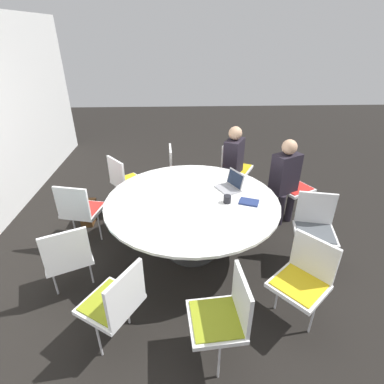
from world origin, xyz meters
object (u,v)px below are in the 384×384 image
object	(u,v)px
chair_9	(315,225)
laptop	(231,185)
chair_6	(116,301)
chair_7	(224,313)
chair_5	(68,255)
chair_0	(292,182)
spiral_notebook	(249,202)
handbag	(89,212)
chair_2	(179,168)
chair_4	(80,208)
coffee_cup	(227,199)
person_0	(286,175)
chair_8	(304,276)
person_1	(234,159)
chair_1	(234,164)
chair_3	(125,179)

from	to	relation	value
chair_9	laptop	world-z (taller)	laptop
chair_6	chair_7	xyz separation A→B (m)	(-0.16, -0.87, 0.00)
chair_5	laptop	world-z (taller)	laptop
chair_0	spiral_notebook	bearing A→B (deg)	20.72
chair_7	handbag	world-z (taller)	chair_7
chair_0	handbag	bearing A→B (deg)	-25.17
chair_5	handbag	bearing A→B (deg)	74.36
chair_2	chair_4	size ratio (longest dim) A/B	1.00
chair_4	spiral_notebook	distance (m)	2.05
chair_2	chair_9	bearing A→B (deg)	39.76
chair_2	coffee_cup	bearing A→B (deg)	16.84
chair_6	person_0	xyz separation A→B (m)	(1.88, -1.97, 0.19)
chair_7	chair_8	world-z (taller)	same
chair_5	person_1	distance (m)	2.74
chair_5	chair_8	size ratio (longest dim) A/B	1.00
chair_4	chair_2	bearing A→B (deg)	55.79
chair_1	chair_3	size ratio (longest dim) A/B	1.00
chair_3	person_1	xyz separation A→B (m)	(0.24, -1.64, 0.19)
laptop	coffee_cup	size ratio (longest dim) A/B	4.18
chair_8	spiral_notebook	world-z (taller)	chair_8
chair_6	handbag	xyz separation A→B (m)	(1.95, 0.78, -0.37)
chair_7	handbag	size ratio (longest dim) A/B	2.38
chair_1	chair_4	world-z (taller)	same
chair_9	spiral_notebook	distance (m)	0.79
chair_2	person_0	size ratio (longest dim) A/B	0.71
chair_4	chair_5	size ratio (longest dim) A/B	1.00
chair_1	handbag	size ratio (longest dim) A/B	2.38
chair_2	person_0	xyz separation A→B (m)	(-0.73, -1.45, 0.19)
person_0	spiral_notebook	world-z (taller)	person_0
chair_3	person_0	world-z (taller)	person_0
chair_3	coffee_cup	distance (m)	1.76
chair_3	person_0	distance (m)	2.28
chair_4	coffee_cup	distance (m)	1.82
chair_0	person_1	xyz separation A→B (m)	(0.44, 0.77, 0.19)
chair_6	laptop	world-z (taller)	laptop
person_1	laptop	bearing A→B (deg)	16.23
chair_0	chair_1	bearing A→B (deg)	-70.54
chair_0	person_0	bearing A→B (deg)	19.02
chair_4	chair_8	size ratio (longest dim) A/B	1.00
chair_3	handbag	xyz separation A→B (m)	(-0.31, 0.51, -0.37)
chair_8	person_0	bearing A→B (deg)	-52.06
chair_4	laptop	size ratio (longest dim) A/B	2.37
coffee_cup	chair_8	bearing A→B (deg)	-148.79
chair_0	chair_8	distance (m)	1.93
chair_4	chair_7	xyz separation A→B (m)	(-1.62, -1.57, 0.00)
chair_2	chair_8	bearing A→B (deg)	21.37
laptop	chair_2	bearing A→B (deg)	-178.30
person_1	coffee_cup	distance (m)	1.39
chair_7	spiral_notebook	bearing A→B (deg)	-24.15
chair_5	handbag	world-z (taller)	chair_5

